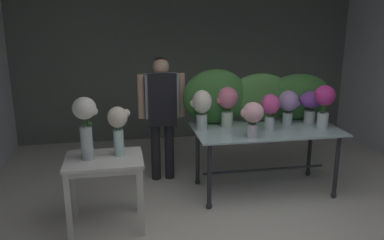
# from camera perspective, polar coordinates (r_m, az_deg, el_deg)

# --- Properties ---
(ground_plane) EXTENTS (8.60, 8.60, 0.00)m
(ground_plane) POSITION_cam_1_polar(r_m,az_deg,el_deg) (5.24, 3.03, -8.56)
(ground_plane) COLOR silver
(wall_back) EXTENTS (5.75, 0.12, 2.96)m
(wall_back) POSITION_cam_1_polar(r_m,az_deg,el_deg) (6.73, -0.65, 9.93)
(wall_back) COLOR slate
(wall_back) RESTS_ON ground
(display_table_glass) EXTENTS (1.70, 0.87, 0.80)m
(display_table_glass) POSITION_cam_1_polar(r_m,az_deg,el_deg) (4.79, 10.47, -2.66)
(display_table_glass) COLOR #ACCBCF
(display_table_glass) RESTS_ON ground
(side_table_white) EXTENTS (0.75, 0.57, 0.74)m
(side_table_white) POSITION_cam_1_polar(r_m,az_deg,el_deg) (4.03, -12.42, -6.68)
(side_table_white) COLOR white
(side_table_white) RESTS_ON ground
(florist) EXTENTS (0.59, 0.24, 1.58)m
(florist) POSITION_cam_1_polar(r_m,az_deg,el_deg) (4.99, -4.36, 2.00)
(florist) COLOR #232328
(florist) RESTS_ON ground
(foliage_backdrop) EXTENTS (1.89, 0.32, 0.67)m
(foliage_backdrop) POSITION_cam_1_polar(r_m,az_deg,el_deg) (4.96, 9.43, 3.26)
(foliage_backdrop) COLOR #387033
(foliage_backdrop) RESTS_ON display_table_glass
(vase_ivory_peonies) EXTENTS (0.25, 0.23, 0.46)m
(vase_ivory_peonies) POSITION_cam_1_polar(r_m,az_deg,el_deg) (4.56, 1.42, 2.02)
(vase_ivory_peonies) COLOR silver
(vase_ivory_peonies) RESTS_ON display_table_glass
(vase_lilac_anemones) EXTENTS (0.25, 0.24, 0.42)m
(vase_lilac_anemones) POSITION_cam_1_polar(r_m,az_deg,el_deg) (4.90, 13.65, 2.25)
(vase_lilac_anemones) COLOR silver
(vase_lilac_anemones) RESTS_ON display_table_glass
(vase_violet_snapdragons) EXTENTS (0.29, 0.29, 0.39)m
(vase_violet_snapdragons) POSITION_cam_1_polar(r_m,az_deg,el_deg) (5.06, 16.56, 2.39)
(vase_violet_snapdragons) COLOR silver
(vase_violet_snapdragons) RESTS_ON display_table_glass
(vase_fuchsia_roses) EXTENTS (0.21, 0.21, 0.43)m
(vase_fuchsia_roses) POSITION_cam_1_polar(r_m,az_deg,el_deg) (4.60, 11.12, 1.61)
(vase_fuchsia_roses) COLOR silver
(vase_fuchsia_roses) RESTS_ON display_table_glass
(vase_magenta_stock) EXTENTS (0.24, 0.24, 0.51)m
(vase_magenta_stock) POSITION_cam_1_polar(r_m,az_deg,el_deg) (4.83, 18.35, 2.51)
(vase_magenta_stock) COLOR silver
(vase_magenta_stock) RESTS_ON display_table_glass
(vase_rosy_dahlias) EXTENTS (0.26, 0.24, 0.48)m
(vase_rosy_dahlias) POSITION_cam_1_polar(r_m,az_deg,el_deg) (4.68, 5.05, 2.44)
(vase_rosy_dahlias) COLOR silver
(vase_rosy_dahlias) RESTS_ON display_table_glass
(vase_blush_tulips) EXTENTS (0.25, 0.23, 0.40)m
(vase_blush_tulips) POSITION_cam_1_polar(r_m,az_deg,el_deg) (4.30, 8.64, 0.55)
(vase_blush_tulips) COLOR silver
(vase_blush_tulips) RESTS_ON display_table_glass
(vase_white_roses_tall) EXTENTS (0.23, 0.22, 0.61)m
(vase_white_roses_tall) POSITION_cam_1_polar(r_m,az_deg,el_deg) (3.89, -14.99, -0.26)
(vase_white_roses_tall) COLOR silver
(vase_white_roses_tall) RESTS_ON side_table_white
(vase_cream_lisianthus_tall) EXTENTS (0.22, 0.19, 0.49)m
(vase_cream_lisianthus_tall) POSITION_cam_1_polar(r_m,az_deg,el_deg) (3.95, -10.53, -0.75)
(vase_cream_lisianthus_tall) COLOR silver
(vase_cream_lisianthus_tall) RESTS_ON side_table_white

